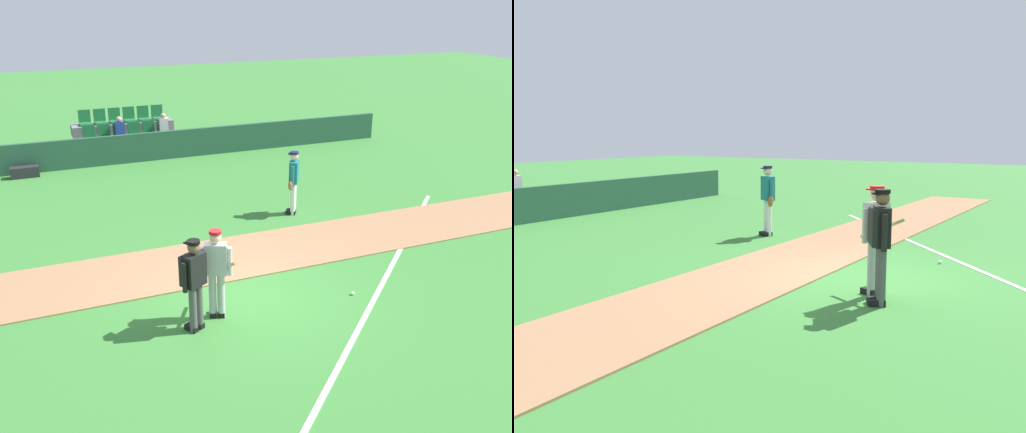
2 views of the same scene
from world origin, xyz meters
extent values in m
plane|color=#387A33|center=(0.00, 0.00, 0.00)|extent=(80.00, 80.00, 0.00)
cube|color=#9E704C|center=(0.00, 1.81, 0.01)|extent=(28.00, 2.25, 0.03)
cube|color=white|center=(3.00, -0.50, 0.01)|extent=(8.83, 8.27, 0.01)
cube|color=#234C38|center=(0.00, 10.77, 0.52)|extent=(20.00, 0.16, 1.03)
cube|color=slate|center=(0.00, 12.22, 0.15)|extent=(3.90, 2.10, 0.30)
cube|color=slate|center=(0.00, 11.79, 0.50)|extent=(3.80, 0.85, 0.40)
cube|color=#1E6B38|center=(-1.38, 11.69, 0.75)|extent=(0.44, 0.40, 0.08)
cube|color=#1E6B38|center=(-1.38, 11.91, 1.00)|extent=(0.44, 0.08, 0.50)
cube|color=#1E6B38|center=(-0.83, 11.69, 0.75)|extent=(0.44, 0.40, 0.08)
cube|color=#1E6B38|center=(-0.83, 11.91, 1.00)|extent=(0.44, 0.08, 0.50)
cube|color=#1E6B38|center=(-0.28, 11.69, 0.75)|extent=(0.44, 0.40, 0.08)
cube|color=#1E6B38|center=(-0.28, 11.91, 1.00)|extent=(0.44, 0.08, 0.50)
cube|color=#263F99|center=(-0.28, 11.74, 1.05)|extent=(0.32, 0.22, 0.52)
sphere|color=tan|center=(-0.28, 11.74, 1.40)|extent=(0.20, 0.20, 0.20)
cube|color=#1E6B38|center=(0.28, 11.69, 0.75)|extent=(0.44, 0.40, 0.08)
cube|color=#1E6B38|center=(0.28, 11.91, 1.00)|extent=(0.44, 0.08, 0.50)
cube|color=#1E6B38|center=(0.82, 11.69, 0.75)|extent=(0.44, 0.40, 0.08)
cube|color=#1E6B38|center=(0.82, 11.91, 1.00)|extent=(0.44, 0.08, 0.50)
cube|color=#1E6B38|center=(1.38, 11.69, 0.75)|extent=(0.44, 0.40, 0.08)
cube|color=#1E6B38|center=(1.38, 11.91, 1.00)|extent=(0.44, 0.08, 0.50)
cube|color=silver|center=(1.38, 11.74, 1.05)|extent=(0.32, 0.22, 0.52)
sphere|color=tan|center=(1.38, 11.74, 1.40)|extent=(0.20, 0.20, 0.20)
cube|color=slate|center=(0.00, 12.64, 0.90)|extent=(3.80, 0.85, 0.40)
cube|color=#1E6B38|center=(-1.38, 12.54, 1.15)|extent=(0.44, 0.40, 0.08)
cube|color=#1E6B38|center=(-1.38, 12.76, 1.40)|extent=(0.44, 0.08, 0.50)
cube|color=#1E6B38|center=(-0.83, 12.54, 1.15)|extent=(0.44, 0.40, 0.08)
cube|color=#1E6B38|center=(-0.83, 12.76, 1.40)|extent=(0.44, 0.08, 0.50)
cube|color=#1E6B38|center=(-0.28, 12.54, 1.15)|extent=(0.44, 0.40, 0.08)
cube|color=#1E6B38|center=(-0.28, 12.76, 1.40)|extent=(0.44, 0.08, 0.50)
cube|color=#1E6B38|center=(0.28, 12.54, 1.15)|extent=(0.44, 0.40, 0.08)
cube|color=#1E6B38|center=(0.28, 12.76, 1.40)|extent=(0.44, 0.08, 0.50)
cube|color=#1E6B38|center=(0.82, 12.54, 1.15)|extent=(0.44, 0.40, 0.08)
cube|color=#1E6B38|center=(0.82, 12.76, 1.40)|extent=(0.44, 0.08, 0.50)
cube|color=#1E6B38|center=(1.38, 12.54, 1.15)|extent=(0.44, 0.40, 0.08)
cube|color=#1E6B38|center=(1.38, 12.76, 1.40)|extent=(0.44, 0.08, 0.50)
cylinder|color=#B2B2B2|center=(-0.81, -0.49, 0.45)|extent=(0.14, 0.14, 0.90)
cylinder|color=#B2B2B2|center=(-0.66, -0.55, 0.45)|extent=(0.14, 0.14, 0.90)
cube|color=black|center=(-0.79, -0.44, 0.05)|extent=(0.21, 0.29, 0.10)
cube|color=black|center=(-0.64, -0.50, 0.05)|extent=(0.21, 0.29, 0.10)
cube|color=#B2B2B2|center=(-0.74, -0.52, 1.20)|extent=(0.45, 0.35, 0.60)
cylinder|color=#B2B2B2|center=(-0.97, -0.43, 1.15)|extent=(0.09, 0.09, 0.55)
cylinder|color=#B2B2B2|center=(-0.50, -0.62, 1.15)|extent=(0.09, 0.09, 0.55)
sphere|color=beige|center=(-0.74, -0.52, 1.63)|extent=(0.22, 0.22, 0.22)
cylinder|color=#B21919|center=(-0.74, -0.52, 1.73)|extent=(0.23, 0.23, 0.06)
cube|color=#B21919|center=(-0.70, -0.43, 1.70)|extent=(0.21, 0.18, 0.02)
cylinder|color=tan|center=(-0.47, -0.52, 1.05)|extent=(0.13, 0.80, 0.41)
cylinder|color=#4C4C4C|center=(-1.29, -0.84, 0.45)|extent=(0.14, 0.14, 0.90)
cylinder|color=#4C4C4C|center=(-1.15, -0.77, 0.45)|extent=(0.14, 0.14, 0.90)
cube|color=black|center=(-1.32, -0.79, 0.05)|extent=(0.23, 0.29, 0.10)
cube|color=black|center=(-1.18, -0.71, 0.05)|extent=(0.23, 0.29, 0.10)
cube|color=black|center=(-1.22, -0.80, 1.20)|extent=(0.46, 0.39, 0.60)
cylinder|color=black|center=(-1.44, -0.93, 1.15)|extent=(0.09, 0.09, 0.55)
cylinder|color=black|center=(-1.01, -0.68, 1.15)|extent=(0.09, 0.09, 0.55)
sphere|color=brown|center=(-1.22, -0.80, 1.63)|extent=(0.22, 0.22, 0.22)
cylinder|color=black|center=(-1.22, -0.80, 1.73)|extent=(0.23, 0.23, 0.06)
cube|color=black|center=(-1.27, -0.72, 1.70)|extent=(0.22, 0.19, 0.02)
cube|color=black|center=(-1.29, -0.69, 1.20)|extent=(0.42, 0.29, 0.56)
cylinder|color=white|center=(2.94, 3.79, 0.45)|extent=(0.14, 0.14, 0.90)
cylinder|color=white|center=(3.03, 3.92, 0.45)|extent=(0.14, 0.14, 0.90)
cube|color=black|center=(2.89, 3.82, 0.05)|extent=(0.28, 0.25, 0.10)
cube|color=black|center=(2.98, 3.96, 0.05)|extent=(0.28, 0.25, 0.10)
cube|color=#197075|center=(2.99, 3.86, 1.20)|extent=(0.41, 0.45, 0.60)
cylinder|color=#197075|center=(2.85, 3.65, 1.15)|extent=(0.09, 0.09, 0.55)
cylinder|color=#197075|center=(3.13, 4.06, 1.15)|extent=(0.09, 0.09, 0.55)
sphere|color=beige|center=(2.99, 3.86, 1.63)|extent=(0.22, 0.22, 0.22)
cylinder|color=#191E4C|center=(2.99, 3.86, 1.73)|extent=(0.23, 0.23, 0.06)
cube|color=#191E4C|center=(2.90, 3.91, 1.70)|extent=(0.20, 0.22, 0.02)
ellipsoid|color=brown|center=(2.79, 3.66, 0.90)|extent=(0.21, 0.23, 0.28)
sphere|color=white|center=(2.06, -0.78, 0.04)|extent=(0.07, 0.07, 0.07)
cube|color=#232328|center=(-3.72, 10.32, 0.18)|extent=(0.90, 0.36, 0.36)
camera|label=1|loc=(-3.70, -9.52, 5.67)|focal=40.49mm
camera|label=2|loc=(-9.46, -3.97, 2.60)|focal=41.33mm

